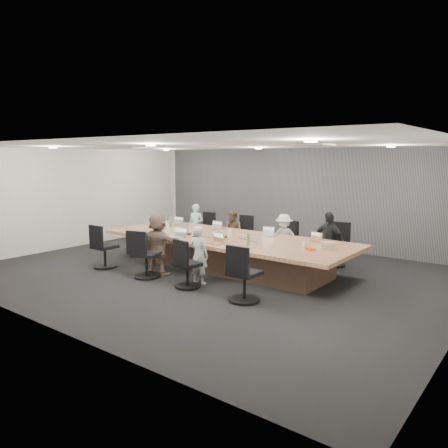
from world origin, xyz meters
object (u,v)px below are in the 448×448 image
Objects in this scene: laptop_5 at (176,237)px; bottle_clear at (168,226)px; laptop_1 at (220,229)px; mug_brown at (159,226)px; chair_3 at (334,248)px; person_2 at (284,238)px; stapler at (195,237)px; chair_5 at (146,258)px; laptop_2 at (272,235)px; snack_packet at (310,249)px; chair_2 at (291,245)px; laptop_3 at (317,241)px; canvas_bag at (328,246)px; laptop_6 at (216,243)px; person_0 at (196,226)px; bottle_green_right at (248,239)px; laptop_0 at (183,224)px; chair_6 at (187,268)px; chair_0 at (204,233)px; conference_table at (227,251)px; person_6 at (199,255)px; chair_7 at (245,278)px; person_3 at (328,241)px; person_5 at (158,244)px; bottle_green_left at (170,221)px; person_1 at (233,232)px; chair_4 at (105,250)px; chair_1 at (241,238)px.

bottle_clear is at bearing 130.49° from laptop_5.
laptop_1 is 1.61m from mug_brown.
person_2 is at bearing 0.83° from chair_3.
chair_5 is at bearing -112.04° from stapler.
person_2 is 4.12× the size of laptop_2.
chair_3 is at bearing -148.28° from laptop_2.
laptop_1 is 1.79× the size of snack_packet.
chair_2 is 0.84× the size of chair_3.
canvas_bag is at bearing 143.04° from laptop_3.
chair_2 is at bearing -96.26° from laptop_2.
stapler reaches higher than laptop_6.
person_0 is 4.06m from laptop_3.
laptop_5 is 1.82m from bottle_green_right.
laptop_0 is at bearing -101.18° from person_0.
laptop_1 is 0.99× the size of laptop_6.
person_0 reaches higher than canvas_bag.
bottle_green_right is at bearing -2.89° from laptop_5.
snack_packet is (1.46, -1.50, 0.17)m from person_2.
laptop_2 is at bearing -22.04° from person_0.
chair_6 is at bearing 135.60° from laptop_0.
bottle_green_right reaches higher than chair_0.
laptop_0 is at bearing 171.54° from canvas_bag.
chair_5 is 2.82m from laptop_0.
conference_table is at bearing 109.96° from chair_6.
conference_table is 2.72m from chair_0.
chair_0 is 3.92m from person_6.
chair_2 is (2.87, 0.00, -0.01)m from chair_0.
laptop_2 is (-0.95, 2.50, 0.31)m from chair_7.
person_3 reaches higher than chair_2.
chair_7 is at bearing -32.54° from laptop_5.
bottle_green_left is (-1.28, 1.69, 0.19)m from person_5.
stapler is at bearing 141.49° from laptop_0.
chair_0 is 0.85× the size of chair_7.
bottle_clear is 0.74× the size of canvas_bag.
person_5 reaches higher than person_2.
bottle_green_right is at bearing -49.14° from person_1.
chair_4 is at bearing 23.19° from chair_3.
person_2 is at bearing -11.18° from person_0.
chair_1 is (1.32, 0.00, 0.01)m from chair_0.
chair_5 is at bearing 51.22° from laptop_2.
chair_1 is at bearing -4.62° from laptop_3.
stapler is at bearing -47.49° from person_6.
chair_6 is 0.41m from person_6.
person_0 reaches higher than mug_brown.
mug_brown reaches higher than chair_6.
bottle_green_left is 1.12× the size of bottle_green_right.
person_0 is at bearing 95.64° from chair_5.
conference_table is 30.60× the size of bottle_clear.
laptop_0 is at bearing -44.14° from person_6.
chair_5 reaches higher than laptop_3.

